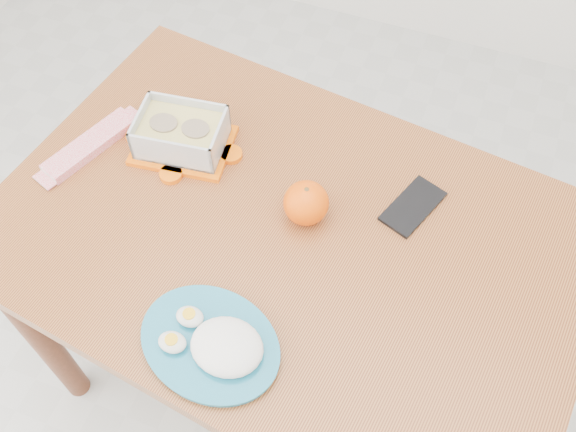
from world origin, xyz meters
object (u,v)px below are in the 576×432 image
(rice_plate, at_px, (215,343))
(food_container, at_px, (181,134))
(smartphone, at_px, (413,206))
(dining_table, at_px, (288,262))
(orange_fruit, at_px, (306,203))

(rice_plate, bearing_deg, food_container, 135.78)
(rice_plate, relative_size, smartphone, 2.15)
(food_container, distance_m, smartphone, 0.49)
(food_container, xyz_separation_m, smartphone, (0.48, 0.02, -0.04))
(dining_table, xyz_separation_m, orange_fruit, (0.02, 0.05, 0.15))
(dining_table, relative_size, orange_fruit, 14.01)
(food_container, distance_m, orange_fruit, 0.30)
(dining_table, bearing_deg, smartphone, 42.91)
(orange_fruit, bearing_deg, rice_plate, -98.67)
(orange_fruit, height_order, rice_plate, orange_fruit)
(orange_fruit, relative_size, smartphone, 0.63)
(food_container, xyz_separation_m, rice_plate, (0.25, -0.38, -0.02))
(dining_table, relative_size, rice_plate, 4.10)
(rice_plate, bearing_deg, orange_fruit, 93.82)
(rice_plate, bearing_deg, dining_table, 95.83)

